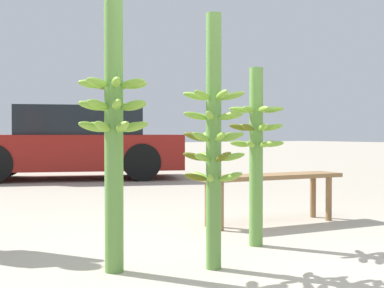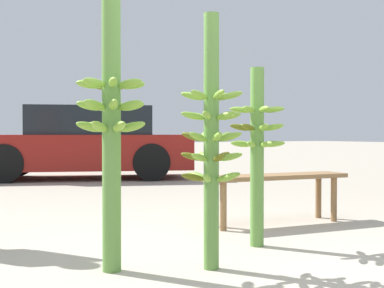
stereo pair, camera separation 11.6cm
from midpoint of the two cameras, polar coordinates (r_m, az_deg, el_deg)
The scene contains 6 objects.
ground_plane at distance 3.45m, azimuth 4.65°, elevation -13.35°, with size 80.00×80.00×0.00m, color #A89E8C.
banana_stalk_left at distance 3.36m, azimuth -7.61°, elevation 1.99°, with size 0.45×0.45×1.73m.
banana_stalk_center at distance 3.39m, azimuth 3.05°, elevation 0.45°, with size 0.40×0.40×1.62m.
banana_stalk_right at distance 4.11m, azimuth 7.76°, elevation -0.44°, with size 0.42×0.43×1.36m.
market_bench at distance 5.16m, azimuth 9.41°, elevation -4.07°, with size 1.52×0.50×0.47m.
parked_car at distance 10.37m, azimuth -11.18°, elevation 0.04°, with size 4.43×3.06×1.37m.
Camera 2 is at (-1.89, -2.75, 0.87)m, focal length 50.00 mm.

